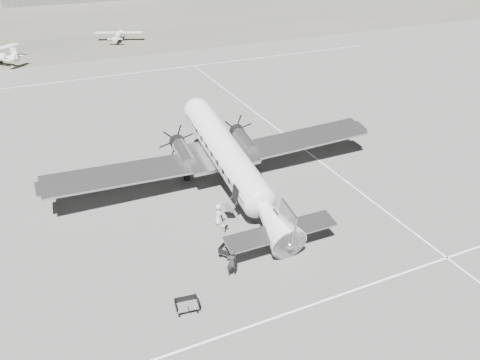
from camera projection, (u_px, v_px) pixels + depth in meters
name	position (u px, v px, depth m)	size (l,w,h in m)	color
ground	(217.00, 200.00, 39.99)	(260.00, 260.00, 0.00)	slate
taxi_line_near	(301.00, 309.00, 28.88)	(60.00, 0.15, 0.01)	white
taxi_line_right	(334.00, 172.00, 44.30)	(0.15, 80.00, 0.01)	white
taxi_line_horizon	(120.00, 75.00, 71.75)	(90.00, 0.15, 0.01)	white
grass_infield	(74.00, 15.00, 115.42)	(260.00, 90.00, 0.01)	#615F52
dc3_airliner	(230.00, 162.00, 39.75)	(30.92, 21.46, 5.89)	#ABAAAD
light_plane_right	(119.00, 36.00, 90.63)	(9.23, 7.49, 1.92)	white
baggage_cart_near	(228.00, 249.00, 33.36)	(1.49, 1.05, 0.84)	#5B5B5B
baggage_cart_far	(187.00, 306.00, 28.52)	(1.48, 1.04, 0.84)	#5B5B5B
ground_crew	(232.00, 263.00, 31.12)	(0.75, 0.50, 2.07)	#292929
ramp_agent	(224.00, 224.00, 35.57)	(0.72, 0.56, 1.49)	silver
passenger	(218.00, 214.00, 36.45)	(0.86, 0.56, 1.75)	silver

